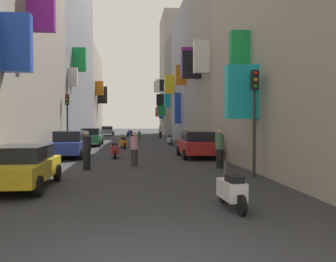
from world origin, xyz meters
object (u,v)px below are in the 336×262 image
Objects in this scene: scooter_green at (139,135)px; scooter_white at (232,190)px; parked_car_blue at (69,144)px; traffic_light_far_corner at (67,112)px; parked_car_green at (91,137)px; pedestrian_crossing at (87,150)px; parked_car_red at (197,144)px; scooter_red at (115,150)px; parked_car_grey at (107,130)px; pedestrian_near_right at (160,132)px; scooter_silver at (170,140)px; pedestrian_far_away at (186,139)px; traffic_light_near_corner at (254,104)px; pedestrian_mid_street at (220,149)px; parked_car_yellow at (20,166)px; scooter_blue at (130,133)px; scooter_orange at (123,143)px; pedestrian_near_left at (134,149)px.

scooter_green is 35.31m from scooter_white.
traffic_light_far_corner is at bearing 100.61° from parked_car_blue.
parked_car_green is 16.22m from pedestrian_crossing.
scooter_red is at bearing 176.34° from parked_car_red.
pedestrian_near_right is at bearing -55.70° from parked_car_grey.
pedestrian_near_right is (-0.19, 24.33, 0.04)m from parked_car_red.
scooter_silver is 1.24× the size of pedestrian_far_away.
scooter_white is at bearing -114.71° from traffic_light_near_corner.
parked_car_blue is at bearing 142.87° from pedestrian_mid_street.
scooter_blue is at bearing 84.93° from parked_car_yellow.
pedestrian_mid_street is 1.13× the size of pedestrian_far_away.
parked_car_green is at bearing 128.85° from scooter_orange.
scooter_green and scooter_silver have the same top height.
pedestrian_far_away is (4.43, -22.53, 0.31)m from scooter_blue.
pedestrian_crossing is (-1.34, -12.62, 0.40)m from scooter_orange.
parked_car_green is (0.07, -23.59, 0.06)m from parked_car_grey.
scooter_red is 5.32m from pedestrian_crossing.
parked_car_grey is at bearing 124.30° from pedestrian_near_right.
pedestrian_near_right is (7.22, 33.51, 0.12)m from parked_car_yellow.
parked_car_blue is at bearing 173.67° from parked_car_red.
parked_car_red is 11.70m from scooter_silver.
pedestrian_near_right is 32.12m from traffic_light_near_corner.
pedestrian_far_away is 0.39× the size of traffic_light_far_corner.
scooter_silver is 17.48m from pedestrian_crossing.
scooter_orange is 0.95× the size of scooter_green.
pedestrian_near_right is 0.96× the size of pedestrian_mid_street.
traffic_light_far_corner is at bearing -170.80° from pedestrian_far_away.
pedestrian_mid_street reaches higher than scooter_blue.
parked_car_yellow reaches higher than scooter_green.
parked_car_red is 24.33m from pedestrian_near_right.
scooter_orange is at bearing 171.81° from pedestrian_far_away.
parked_car_green is 2.39× the size of scooter_red.
parked_car_red is 2.23× the size of scooter_orange.
scooter_silver is 1.18× the size of pedestrian_near_left.
pedestrian_mid_street is (4.61, -12.68, 0.43)m from scooter_orange.
parked_car_blue is at bearing 106.39° from pedestrian_crossing.
pedestrian_crossing is (-5.80, -4.90, 0.05)m from parked_car_red.
scooter_orange is at bearing 119.97° from parked_car_red.
parked_car_yellow is 14.94m from traffic_light_far_corner.
scooter_white is at bearing -101.62° from pedestrian_mid_street.
scooter_silver is at bearing 71.68° from pedestrian_crossing.
traffic_light_near_corner is (8.24, 1.46, 2.07)m from parked_car_yellow.
pedestrian_far_away is at bearing -80.77° from scooter_silver.
pedestrian_mid_street reaches higher than parked_car_yellow.
pedestrian_near_right reaches higher than parked_car_red.
scooter_white is at bearing -29.54° from parked_car_yellow.
parked_car_grey reaches higher than parked_car_yellow.
traffic_light_near_corner reaches higher than scooter_orange.
parked_car_green reaches higher than scooter_orange.
pedestrian_far_away is (7.82, -27.82, 0.05)m from parked_car_grey.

